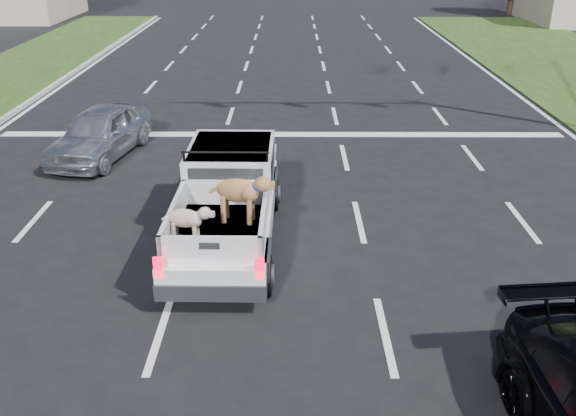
# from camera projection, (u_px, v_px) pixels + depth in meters

# --- Properties ---
(ground) EXTENTS (160.00, 160.00, 0.00)m
(ground) POSITION_uv_depth(u_px,v_px,m) (272.00, 335.00, 9.44)
(ground) COLOR black
(ground) RESTS_ON ground
(road_markings) EXTENTS (17.75, 60.00, 0.01)m
(road_markings) POSITION_uv_depth(u_px,v_px,m) (280.00, 177.00, 15.39)
(road_markings) COLOR silver
(road_markings) RESTS_ON ground
(pickup_truck) EXTENTS (1.98, 5.03, 1.88)m
(pickup_truck) POSITION_uv_depth(u_px,v_px,m) (228.00, 200.00, 11.96)
(pickup_truck) COLOR black
(pickup_truck) RESTS_ON ground
(silver_sedan) EXTENTS (2.35, 4.21, 1.35)m
(silver_sedan) POSITION_uv_depth(u_px,v_px,m) (100.00, 132.00, 16.50)
(silver_sedan) COLOR silver
(silver_sedan) RESTS_ON ground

